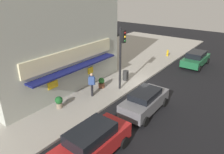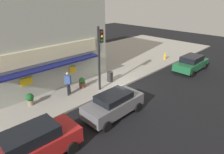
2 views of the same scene
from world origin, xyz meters
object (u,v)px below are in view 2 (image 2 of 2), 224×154
(trash_can, at_px, (110,77))
(pedestrian, at_px, (68,82))
(potted_plant_by_doorway, at_px, (30,99))
(parked_car_green, at_px, (191,63))
(traffic_light, at_px, (100,51))
(fire_hydrant, at_px, (165,56))
(parked_car_red, at_px, (32,145))
(parked_car_grey, at_px, (114,104))
(potted_plant_by_window, at_px, (82,83))

(trash_can, bearing_deg, pedestrian, 173.57)
(potted_plant_by_doorway, bearing_deg, parked_car_green, -17.85)
(traffic_light, distance_m, fire_hydrant, 11.39)
(potted_plant_by_doorway, relative_size, parked_car_green, 0.20)
(trash_can, xyz_separation_m, parked_car_red, (-8.89, -3.84, 0.31))
(parked_car_red, bearing_deg, parked_car_grey, -0.25)
(potted_plant_by_doorway, height_order, potted_plant_by_window, potted_plant_by_window)
(parked_car_grey, bearing_deg, parked_car_green, 0.35)
(potted_plant_by_window, height_order, parked_car_green, parked_car_green)
(traffic_light, bearing_deg, pedestrian, 153.11)
(parked_car_green, bearing_deg, trash_can, 155.01)
(potted_plant_by_window, bearing_deg, fire_hydrant, -4.12)
(pedestrian, bearing_deg, potted_plant_by_doorway, 168.29)
(trash_can, distance_m, pedestrian, 4.12)
(traffic_light, xyz_separation_m, potted_plant_by_window, (-0.77, 1.45, -2.83))
(traffic_light, height_order, potted_plant_by_window, traffic_light)
(potted_plant_by_window, xyz_separation_m, parked_car_green, (10.68, -4.54, 0.23))
(trash_can, relative_size, potted_plant_by_window, 0.99)
(trash_can, xyz_separation_m, parked_car_green, (8.13, -3.79, 0.23))
(fire_hydrant, distance_m, trash_can, 9.23)
(fire_hydrant, height_order, parked_car_green, parked_car_green)
(trash_can, height_order, parked_car_red, parked_car_red)
(trash_can, bearing_deg, parked_car_red, -156.65)
(traffic_light, xyz_separation_m, trash_can, (1.78, 0.70, -2.83))
(parked_car_green, bearing_deg, parked_car_grey, -179.65)
(parked_car_green, height_order, parked_car_red, parked_car_red)
(potted_plant_by_window, distance_m, parked_car_green, 11.61)
(parked_car_grey, bearing_deg, potted_plant_by_window, 78.74)
(traffic_light, relative_size, parked_car_red, 1.11)
(pedestrian, xyz_separation_m, parked_car_red, (-4.83, -4.29, -0.27))
(fire_hydrant, relative_size, pedestrian, 0.43)
(traffic_light, xyz_separation_m, potted_plant_by_doorway, (-5.08, 1.74, -2.78))
(pedestrian, distance_m, parked_car_grey, 4.37)
(fire_hydrant, relative_size, parked_car_red, 0.17)
(fire_hydrant, height_order, pedestrian, pedestrian)
(trash_can, height_order, parked_car_green, parked_car_green)
(traffic_light, bearing_deg, parked_car_green, -17.33)
(fire_hydrant, relative_size, potted_plant_by_doorway, 0.91)
(potted_plant_by_window, relative_size, parked_car_red, 0.19)
(fire_hydrant, xyz_separation_m, trash_can, (-9.23, 0.10, 0.06))
(traffic_light, relative_size, pedestrian, 2.74)
(traffic_light, relative_size, parked_car_green, 1.14)
(parked_car_green, relative_size, parked_car_red, 0.97)
(parked_car_red, bearing_deg, pedestrian, 41.61)
(pedestrian, height_order, potted_plant_by_window, pedestrian)
(pedestrian, relative_size, potted_plant_by_window, 2.10)
(trash_can, bearing_deg, parked_car_green, -24.99)
(fire_hydrant, distance_m, parked_car_grey, 13.24)
(traffic_light, bearing_deg, fire_hydrant, 3.12)
(fire_hydrant, bearing_deg, trash_can, 179.39)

